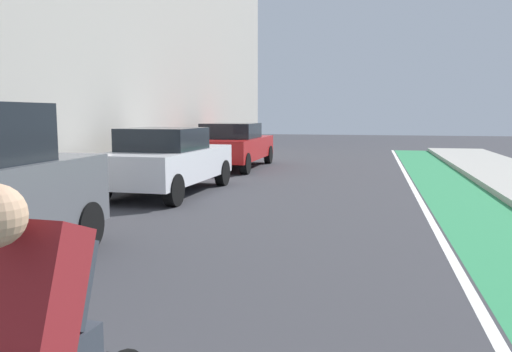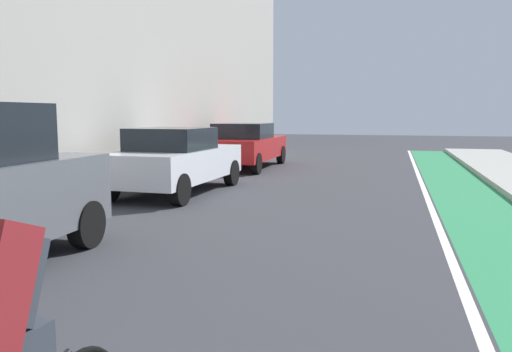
{
  "view_description": "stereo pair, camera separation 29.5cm",
  "coord_description": "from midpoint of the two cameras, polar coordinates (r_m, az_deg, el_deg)",
  "views": [
    {
      "loc": [
        1.46,
        5.61,
        1.85
      ],
      "look_at": [
        -0.15,
        12.79,
        0.96
      ],
      "focal_mm": 36.03,
      "sensor_mm": 36.0,
      "label": 1
    },
    {
      "loc": [
        1.75,
        5.68,
        1.85
      ],
      "look_at": [
        -0.15,
        12.79,
        0.96
      ],
      "focal_mm": 36.03,
      "sensor_mm": 36.0,
      "label": 2
    }
  ],
  "objects": [
    {
      "name": "ground_plane",
      "position": [
        8.02,
        3.06,
        -6.43
      ],
      "size": [
        76.05,
        76.05,
        0.0
      ],
      "primitive_type": "plane",
      "color": "#38383D"
    },
    {
      "name": "bike_lane_paint",
      "position": [
        9.98,
        25.22,
        -4.43
      ],
      "size": [
        1.6,
        34.57,
        0.0
      ],
      "primitive_type": "cube",
      "color": "#2D8451",
      "rests_on": "ground"
    },
    {
      "name": "lane_divider_stripe",
      "position": [
        9.85,
        20.06,
        -4.32
      ],
      "size": [
        0.12,
        34.57,
        0.0
      ],
      "primitive_type": "cube",
      "color": "white",
      "rests_on": "ground"
    },
    {
      "name": "parked_sedan_white",
      "position": [
        12.1,
        -8.28,
        1.8
      ],
      "size": [
        1.98,
        4.28,
        1.53
      ],
      "color": "silver",
      "rests_on": "ground"
    },
    {
      "name": "parked_sedan_red",
      "position": [
        17.58,
        -0.77,
        3.47
      ],
      "size": [
        1.97,
        4.66,
        1.53
      ],
      "color": "red",
      "rests_on": "ground"
    }
  ]
}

